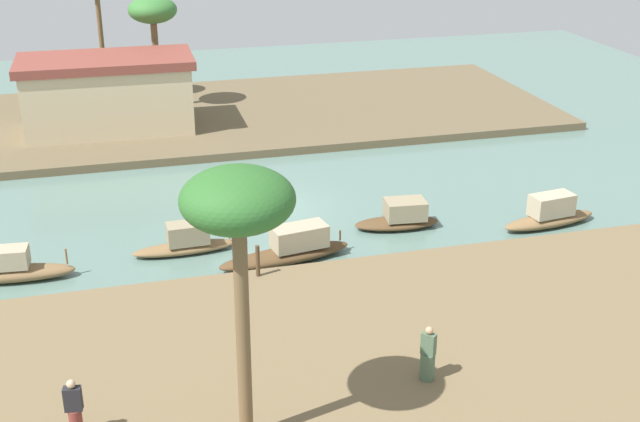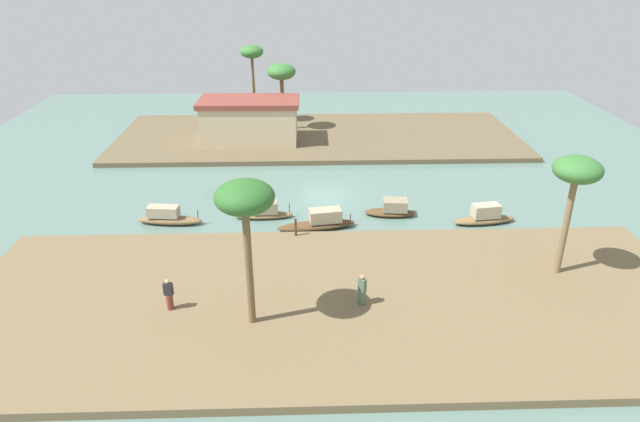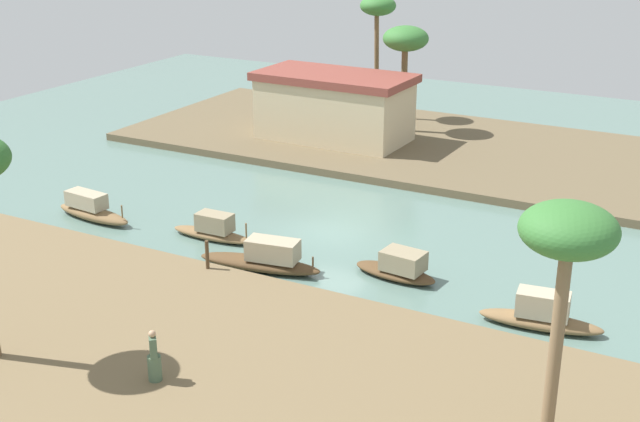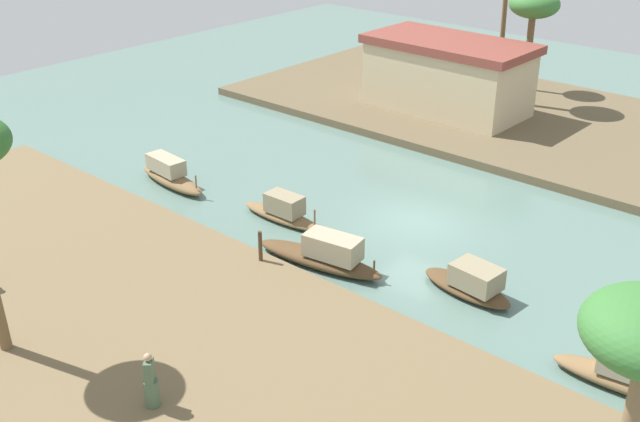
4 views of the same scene
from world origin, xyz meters
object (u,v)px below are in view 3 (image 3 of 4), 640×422
object	(u,v)px
riverside_building	(334,106)
sampan_foreground	(213,230)
sampan_open_hull	(91,209)
sampan_with_tall_canopy	(399,267)
person_on_near_bank	(154,361)
palm_tree_left_far	(568,239)
sampan_midstream	(541,315)
mooring_post	(207,255)
palm_tree_right_tall	(406,42)
sampan_near_left_bank	(264,259)
palm_tree_right_short	(378,11)

from	to	relation	value
riverside_building	sampan_foreground	bearing A→B (deg)	-80.93
sampan_open_hull	riverside_building	bearing A→B (deg)	80.89
sampan_with_tall_canopy	person_on_near_bank	distance (m)	10.80
sampan_open_hull	palm_tree_left_far	size ratio (longest dim) A/B	0.66
sampan_midstream	sampan_foreground	xyz separation A→B (m)	(-13.86, 1.23, -0.06)
sampan_open_hull	sampan_midstream	bearing A→B (deg)	3.63
sampan_midstream	palm_tree_left_far	distance (m)	8.55
mooring_post	palm_tree_right_tall	size ratio (longest dim) A/B	0.18
mooring_post	sampan_open_hull	bearing A→B (deg)	162.13
sampan_near_left_bank	palm_tree_right_short	world-z (taller)	palm_tree_right_short
sampan_with_tall_canopy	sampan_foreground	xyz separation A→B (m)	(-8.22, -0.11, -0.01)
sampan_midstream	person_on_near_bank	world-z (taller)	person_on_near_bank
sampan_midstream	palm_tree_right_tall	size ratio (longest dim) A/B	0.68
riverside_building	sampan_with_tall_canopy	bearing A→B (deg)	-53.79
sampan_midstream	palm_tree_right_short	world-z (taller)	palm_tree_right_short
sampan_near_left_bank	riverside_building	xyz separation A→B (m)	(-5.52, 16.36, 1.81)
sampan_open_hull	palm_tree_right_tall	size ratio (longest dim) A/B	0.69
palm_tree_left_far	palm_tree_right_tall	xyz separation A→B (m)	(-14.98, 25.77, -0.28)
sampan_foreground	sampan_near_left_bank	size ratio (longest dim) A/B	0.75
sampan_near_left_bank	sampan_foreground	bearing A→B (deg)	145.62
sampan_open_hull	palm_tree_right_short	xyz separation A→B (m)	(3.95, 20.95, 6.40)
sampan_foreground	palm_tree_right_tall	world-z (taller)	palm_tree_right_tall
sampan_near_left_bank	riverside_building	size ratio (longest dim) A/B	0.58
mooring_post	palm_tree_right_short	distance (m)	24.61
mooring_post	palm_tree_left_far	size ratio (longest dim) A/B	0.17
riverside_building	mooring_post	bearing A→B (deg)	-76.13
mooring_post	palm_tree_right_short	xyz separation A→B (m)	(-4.08, 23.54, 5.92)
mooring_post	sampan_foreground	bearing A→B (deg)	121.96
person_on_near_bank	palm_tree_right_short	xyz separation A→B (m)	(-7.25, 30.56, 5.84)
sampan_midstream	riverside_building	world-z (taller)	riverside_building
sampan_foreground	sampan_near_left_bank	xyz separation A→B (m)	(3.46, -1.62, 0.04)
sampan_midstream	sampan_with_tall_canopy	size ratio (longest dim) A/B	1.22
sampan_open_hull	sampan_foreground	size ratio (longest dim) A/B	1.11
sampan_open_hull	sampan_with_tall_canopy	size ratio (longest dim) A/B	1.24
sampan_midstream	palm_tree_right_tall	world-z (taller)	palm_tree_right_tall
sampan_foreground	person_on_near_bank	world-z (taller)	person_on_near_bank
sampan_foreground	sampan_midstream	bearing A→B (deg)	-6.79
sampan_midstream	mooring_post	xyz separation A→B (m)	(-11.86, -1.99, 0.46)
sampan_midstream	sampan_near_left_bank	bearing A→B (deg)	174.46
sampan_foreground	palm_tree_left_far	world-z (taller)	palm_tree_left_far
sampan_open_hull	sampan_near_left_bank	size ratio (longest dim) A/B	0.84
sampan_midstream	palm_tree_right_tall	distance (m)	23.96
sampan_foreground	mooring_post	xyz separation A→B (m)	(2.00, -3.21, 0.52)
sampan_open_hull	sampan_foreground	xyz separation A→B (m)	(6.03, 0.62, -0.03)
sampan_midstream	mooring_post	size ratio (longest dim) A/B	3.75
palm_tree_left_far	sampan_open_hull	bearing A→B (deg)	162.05
sampan_midstream	mooring_post	world-z (taller)	mooring_post
mooring_post	palm_tree_right_tall	world-z (taller)	palm_tree_right_tall
sampan_open_hull	sampan_midstream	xyz separation A→B (m)	(19.89, -0.60, 0.03)
sampan_open_hull	person_on_near_bank	xyz separation A→B (m)	(11.21, -9.61, 0.56)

